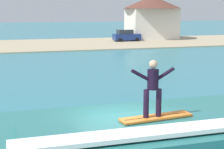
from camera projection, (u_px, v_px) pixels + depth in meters
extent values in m
cube|color=#296F6E|center=(161.00, 141.00, 10.95)|extent=(10.22, 4.25, 1.46)
cube|color=#296F6E|center=(170.00, 121.00, 10.30)|extent=(8.68, 1.91, 0.16)
cube|color=white|center=(184.00, 129.00, 9.49)|extent=(9.20, 0.77, 0.12)
cube|color=orange|center=(156.00, 117.00, 10.24)|extent=(2.26, 0.74, 0.06)
cube|color=black|center=(156.00, 116.00, 10.24)|extent=(2.03, 0.26, 0.01)
cylinder|color=black|center=(146.00, 104.00, 10.05)|extent=(0.16, 0.16, 0.82)
cylinder|color=black|center=(159.00, 103.00, 10.16)|extent=(0.16, 0.16, 0.82)
cylinder|color=black|center=(153.00, 79.00, 9.98)|extent=(0.32, 0.32, 0.58)
sphere|color=#D7A682|center=(153.00, 64.00, 9.90)|extent=(0.24, 0.24, 0.24)
cylinder|color=black|center=(140.00, 75.00, 9.84)|extent=(0.53, 0.10, 0.36)
cylinder|color=black|center=(166.00, 73.00, 10.07)|extent=(0.53, 0.10, 0.36)
cube|color=tan|center=(32.00, 45.00, 47.41)|extent=(120.00, 16.90, 0.15)
cube|color=navy|center=(127.00, 37.00, 52.50)|extent=(4.01, 1.73, 0.90)
cube|color=#262D38|center=(125.00, 32.00, 52.27)|extent=(2.21, 1.55, 0.64)
cylinder|color=black|center=(133.00, 39.00, 53.81)|extent=(0.64, 0.22, 0.64)
cylinder|color=black|center=(137.00, 40.00, 52.09)|extent=(0.64, 0.22, 0.64)
cylinder|color=black|center=(117.00, 40.00, 53.07)|extent=(0.64, 0.22, 0.64)
cylinder|color=black|center=(120.00, 41.00, 51.35)|extent=(0.64, 0.22, 0.64)
cube|color=silver|center=(152.00, 24.00, 56.07)|extent=(7.47, 5.25, 4.95)
cone|color=brown|center=(152.00, 2.00, 55.44)|extent=(9.26, 9.26, 1.98)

